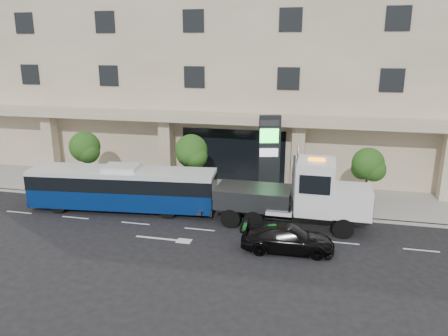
# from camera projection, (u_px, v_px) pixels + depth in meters

# --- Properties ---
(ground) EXTENTS (120.00, 120.00, 0.00)m
(ground) POSITION_uv_depth(u_px,v_px,m) (206.00, 220.00, 26.69)
(ground) COLOR black
(ground) RESTS_ON ground
(sidewalk) EXTENTS (120.00, 6.00, 0.15)m
(sidewalk) POSITION_uv_depth(u_px,v_px,m) (225.00, 193.00, 31.36)
(sidewalk) COLOR gray
(sidewalk) RESTS_ON ground
(curb) EXTENTS (120.00, 0.30, 0.15)m
(curb) POSITION_uv_depth(u_px,v_px,m) (214.00, 207.00, 28.55)
(curb) COLOR gray
(curb) RESTS_ON ground
(convention_center) EXTENTS (60.00, 17.60, 20.00)m
(convention_center) POSITION_uv_depth(u_px,v_px,m) (251.00, 49.00, 38.46)
(convention_center) COLOR tan
(convention_center) RESTS_ON ground
(tree_left) EXTENTS (2.27, 2.20, 4.22)m
(tree_left) POSITION_uv_depth(u_px,v_px,m) (85.00, 149.00, 31.37)
(tree_left) COLOR #422B19
(tree_left) RESTS_ON sidewalk
(tree_mid) EXTENTS (2.28, 2.20, 4.38)m
(tree_mid) POSITION_uv_depth(u_px,v_px,m) (192.00, 153.00, 29.61)
(tree_mid) COLOR #422B19
(tree_mid) RESTS_ON sidewalk
(tree_right) EXTENTS (2.10, 2.00, 4.04)m
(tree_right) POSITION_uv_depth(u_px,v_px,m) (368.00, 166.00, 27.19)
(tree_right) COLOR #422B19
(tree_right) RESTS_ON sidewalk
(city_bus) EXTENTS (12.07, 3.70, 3.01)m
(city_bus) POSITION_uv_depth(u_px,v_px,m) (123.00, 187.00, 27.87)
(city_bus) COLOR black
(city_bus) RESTS_ON ground
(tow_truck) EXTENTS (10.07, 2.64, 4.59)m
(tow_truck) POSITION_uv_depth(u_px,v_px,m) (299.00, 196.00, 25.26)
(tow_truck) COLOR #2D3033
(tow_truck) RESTS_ON ground
(black_sedan) EXTENTS (4.91, 2.24, 1.39)m
(black_sedan) POSITION_uv_depth(u_px,v_px,m) (287.00, 238.00, 22.50)
(black_sedan) COLOR black
(black_sedan) RESTS_ON ground
(signage_pylon) EXTENTS (1.50, 0.88, 5.70)m
(signage_pylon) POSITION_uv_depth(u_px,v_px,m) (269.00, 156.00, 29.49)
(signage_pylon) COLOR black
(signage_pylon) RESTS_ON sidewalk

